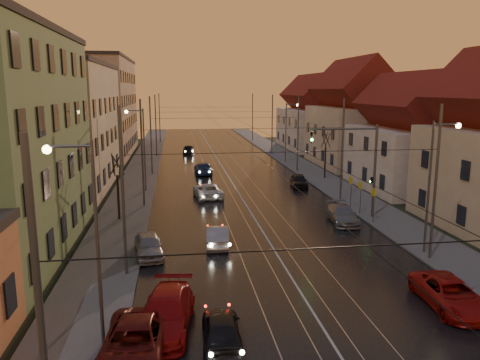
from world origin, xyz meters
name	(u,v)px	position (x,y,z in m)	size (l,w,h in m)	color
ground	(341,358)	(0.00, 0.00, 0.00)	(160.00, 160.00, 0.00)	black
road	(225,172)	(0.00, 40.00, 0.02)	(16.00, 120.00, 0.04)	black
sidewalk_left	(141,173)	(-10.00, 40.00, 0.07)	(4.00, 120.00, 0.15)	#4C4C4C
sidewalk_right	(306,169)	(10.00, 40.00, 0.07)	(4.00, 120.00, 0.15)	#4C4C4C
tram_rail_0	(207,172)	(-2.20, 40.00, 0.06)	(0.06, 120.00, 0.03)	gray
tram_rail_1	(219,172)	(-0.77, 40.00, 0.06)	(0.06, 120.00, 0.03)	gray
tram_rail_2	(232,171)	(0.77, 40.00, 0.06)	(0.06, 120.00, 0.03)	gray
tram_rail_3	(243,171)	(2.20, 40.00, 0.06)	(0.06, 120.00, 0.03)	gray
apartment_left_2	(58,127)	(-17.50, 34.00, 6.00)	(10.00, 20.00, 12.00)	#B8A78E
apartment_left_3	(96,108)	(-17.50, 58.00, 7.00)	(10.00, 24.00, 14.00)	#94755F
house_right_2	(410,142)	(17.00, 28.00, 4.64)	(9.18, 12.24, 9.20)	#B7B2AA
house_right_3	(354,120)	(17.00, 43.00, 5.80)	(9.18, 14.28, 11.50)	#B3A78A
house_right_4	(313,118)	(17.00, 61.00, 5.05)	(9.18, 16.32, 10.00)	#B7B2AA
catenary_pole_l_0	(44,356)	(-8.60, -6.00, 4.50)	(0.16, 0.16, 9.00)	#595B60
catenary_pole_l_1	(123,194)	(-8.60, 9.00, 4.50)	(0.16, 0.16, 9.00)	#595B60
catenary_pole_r_1	(436,184)	(8.60, 9.00, 4.50)	(0.16, 0.16, 9.00)	#595B60
catenary_pole_l_2	(142,154)	(-8.60, 24.00, 4.50)	(0.16, 0.16, 9.00)	#595B60
catenary_pole_r_2	(342,150)	(8.60, 24.00, 4.50)	(0.16, 0.16, 9.00)	#595B60
catenary_pole_l_3	(151,136)	(-8.60, 39.00, 4.50)	(0.16, 0.16, 9.00)	#595B60
catenary_pole_r_3	(298,134)	(8.60, 39.00, 4.50)	(0.16, 0.16, 9.00)	#595B60
catenary_pole_l_4	(156,126)	(-8.60, 54.00, 4.50)	(0.16, 0.16, 9.00)	#595B60
catenary_pole_r_4	(272,125)	(8.60, 54.00, 4.50)	(0.16, 0.16, 9.00)	#595B60
catenary_pole_l_5	(160,119)	(-8.60, 72.00, 4.50)	(0.16, 0.16, 9.00)	#595B60
catenary_pole_r_5	(253,118)	(8.60, 72.00, 4.50)	(0.16, 0.16, 9.00)	#595B60
street_lamp_0	(88,226)	(-9.10, 2.00, 4.89)	(1.75, 0.32, 8.00)	#595B60
street_lamp_1	(435,174)	(9.10, 10.00, 4.89)	(1.75, 0.32, 8.00)	#595B60
street_lamp_2	(141,142)	(-9.10, 30.00, 4.89)	(1.75, 0.32, 8.00)	#595B60
street_lamp_3	(288,126)	(9.10, 46.00, 4.89)	(1.75, 0.32, 8.00)	#595B60
traffic_light_mast	(363,160)	(7.99, 18.00, 4.60)	(5.30, 0.32, 7.20)	#595B60
bare_tree_0	(118,189)	(-10.20, 20.00, 2.49)	(1.09, 1.09, 5.11)	black
bare_tree_2	(325,157)	(10.40, 34.00, 2.49)	(1.09, 1.09, 5.11)	black
driving_car_0	(222,329)	(-4.28, 1.60, 0.63)	(1.49, 3.70, 1.26)	black
driving_car_1	(218,236)	(-3.36, 13.31, 0.65)	(1.38, 3.94, 1.30)	#A5A6AB
driving_car_2	(208,191)	(-3.06, 26.62, 0.67)	(2.22, 4.82, 1.34)	#BABABA
driving_car_3	(203,168)	(-2.72, 38.76, 0.69)	(1.94, 4.76, 1.38)	#182548
driving_car_4	(189,149)	(-3.88, 56.55, 0.71)	(1.68, 4.18, 1.42)	black
parked_left_1	(134,344)	(-7.55, 0.87, 0.70)	(2.32, 5.02, 1.40)	#621310
parked_left_2	(166,313)	(-6.42, 3.07, 0.73)	(2.05, 5.03, 1.46)	#A41011
parked_left_3	(148,246)	(-7.60, 11.89, 0.67)	(1.58, 3.93, 1.34)	#A4A3A9
parked_right_0	(450,294)	(6.31, 3.27, 0.65)	(2.17, 4.71, 1.31)	#AD1411
parked_right_1	(342,214)	(6.30, 17.17, 0.64)	(1.79, 4.40, 1.28)	gray
parked_right_2	(299,181)	(6.44, 30.14, 0.66)	(1.55, 3.86, 1.31)	black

